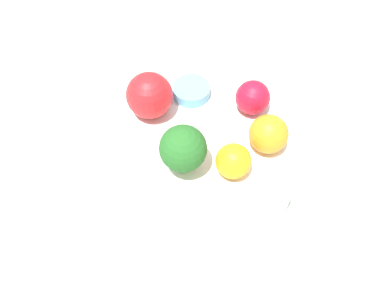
# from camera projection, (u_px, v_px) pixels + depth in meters

# --- Properties ---
(ground_plane) EXTENTS (6.00, 6.00, 0.00)m
(ground_plane) POSITION_uv_depth(u_px,v_px,m) (192.00, 171.00, 0.50)
(ground_plane) COLOR gray
(table_surface) EXTENTS (1.20, 1.20, 0.02)m
(table_surface) POSITION_uv_depth(u_px,v_px,m) (192.00, 167.00, 0.49)
(table_surface) COLOR #B2C6B2
(table_surface) RESTS_ON ground_plane
(bowl) EXTENTS (0.26, 0.26, 0.03)m
(bowl) POSITION_uv_depth(u_px,v_px,m) (192.00, 156.00, 0.47)
(bowl) COLOR white
(bowl) RESTS_ON table_surface
(broccoli) EXTENTS (0.05, 0.05, 0.07)m
(broccoli) POSITION_uv_depth(u_px,v_px,m) (183.00, 149.00, 0.41)
(broccoli) COLOR #8CB76B
(broccoli) RESTS_ON bowl
(apple_red) EXTENTS (0.04, 0.04, 0.04)m
(apple_red) POSITION_uv_depth(u_px,v_px,m) (253.00, 98.00, 0.48)
(apple_red) COLOR #B7142D
(apple_red) RESTS_ON bowl
(apple_green) EXTENTS (0.06, 0.06, 0.06)m
(apple_green) POSITION_uv_depth(u_px,v_px,m) (150.00, 96.00, 0.47)
(apple_green) COLOR red
(apple_green) RESTS_ON bowl
(orange_front) EXTENTS (0.04, 0.04, 0.04)m
(orange_front) POSITION_uv_depth(u_px,v_px,m) (233.00, 161.00, 0.42)
(orange_front) COLOR orange
(orange_front) RESTS_ON bowl
(orange_back) EXTENTS (0.05, 0.05, 0.05)m
(orange_back) POSITION_uv_depth(u_px,v_px,m) (268.00, 134.00, 0.44)
(orange_back) COLOR orange
(orange_back) RESTS_ON bowl
(small_cup) EXTENTS (0.05, 0.05, 0.02)m
(small_cup) POSITION_uv_depth(u_px,v_px,m) (191.00, 91.00, 0.50)
(small_cup) COLOR #66B2DB
(small_cup) RESTS_ON bowl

